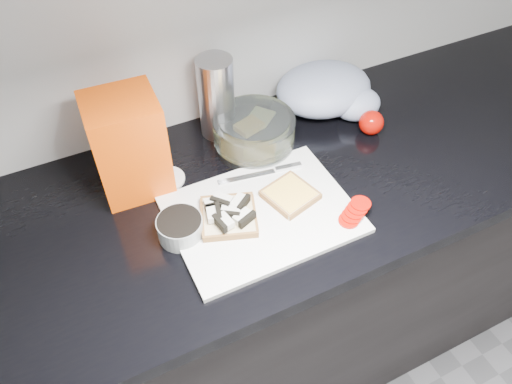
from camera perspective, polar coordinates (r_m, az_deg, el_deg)
base_cabinet at (r=1.57m, az=2.35°, el=-10.41°), size 3.50×0.60×0.86m
countertop at (r=1.22m, az=2.98°, el=1.11°), size 3.50×0.64×0.04m
cutting_board at (r=1.11m, az=0.68°, el=-2.56°), size 0.40×0.30×0.01m
bread_left at (r=1.09m, az=-3.20°, el=-2.60°), size 0.16×0.16×0.04m
bread_right at (r=1.14m, az=3.92°, el=-0.32°), size 0.13×0.13×0.02m
tomato_slices at (r=1.12m, az=11.22°, el=-2.25°), size 0.10×0.08×0.02m
knife at (r=1.20m, az=1.70°, el=2.40°), size 0.21×0.05×0.01m
seed_tub at (r=1.07m, az=-8.66°, el=-3.99°), size 0.10×0.10×0.05m
tub_lid at (r=1.21m, az=-10.14°, el=1.46°), size 0.10×0.10×0.01m
glass_bowl at (r=1.26m, az=-0.23°, el=6.81°), size 0.20×0.20×0.09m
bread_bag at (r=1.14m, az=-14.36°, el=5.16°), size 0.16×0.15×0.24m
steel_canister at (r=1.27m, az=-4.55°, el=10.70°), size 0.09×0.09×0.22m
grocery_bag at (r=1.39m, az=8.27°, el=11.36°), size 0.28×0.25×0.12m
whole_tomatoes at (r=1.34m, az=13.04°, el=7.73°), size 0.06×0.06×0.06m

